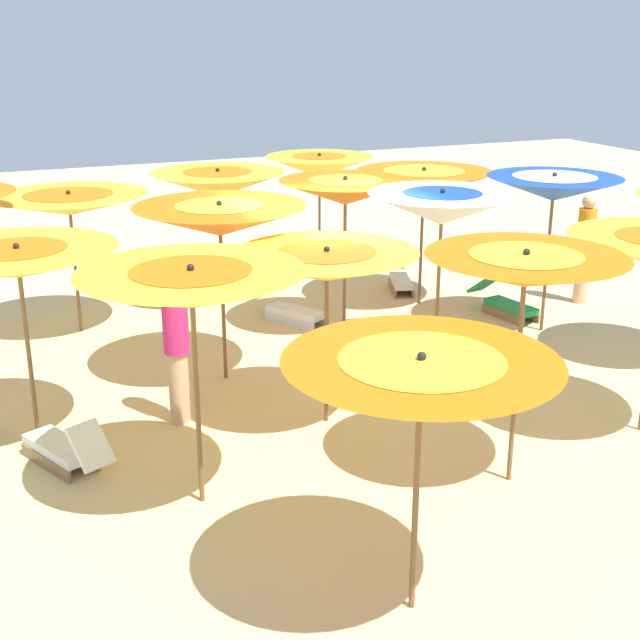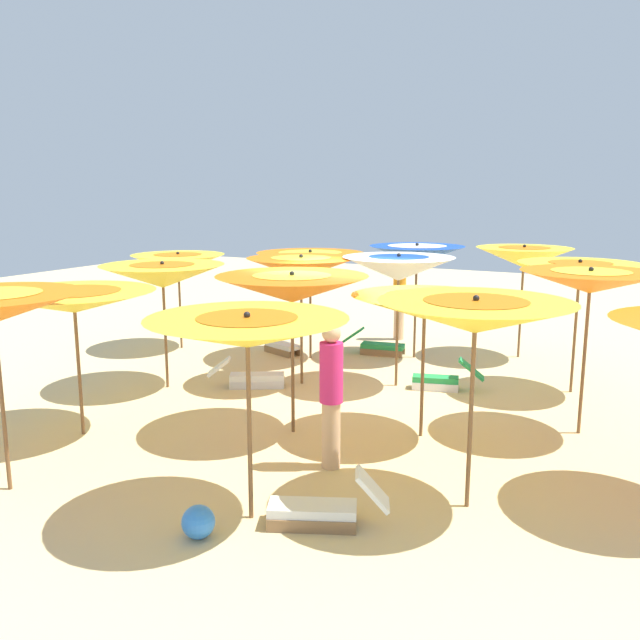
{
  "view_description": "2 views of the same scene",
  "coord_description": "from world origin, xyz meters",
  "px_view_note": "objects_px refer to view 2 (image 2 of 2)",
  "views": [
    {
      "loc": [
        -4.47,
        -9.99,
        4.44
      ],
      "look_at": [
        -0.71,
        -1.24,
        1.18
      ],
      "focal_mm": 48.1,
      "sensor_mm": 36.0,
      "label": 1
    },
    {
      "loc": [
        -9.58,
        -4.43,
        3.53
      ],
      "look_at": [
        0.55,
        0.82,
        1.28
      ],
      "focal_mm": 37.38,
      "sensor_mm": 36.0,
      "label": 2
    }
  ],
  "objects_px": {
    "beach_umbrella_7": "(590,282)",
    "beach_umbrella_15": "(524,257)",
    "beach_umbrella_9": "(301,267)",
    "lounger_0": "(442,378)",
    "lounger_4": "(323,507)",
    "beach_umbrella_10": "(399,268)",
    "beach_umbrella_8": "(163,276)",
    "lounger_2": "(251,376)",
    "beach_ball": "(198,522)",
    "beachgoer_1": "(399,299)",
    "beachgoer_0": "(331,392)",
    "beach_umbrella_6": "(425,307)",
    "beach_umbrella_1": "(247,332)",
    "beach_umbrella_14": "(417,254)",
    "beach_umbrella_4": "(74,301)",
    "beach_umbrella_11": "(580,272)",
    "beach_umbrella_12": "(178,263)",
    "lounger_1": "(280,344)",
    "beach_umbrella_2": "(475,316)",
    "beach_umbrella_13": "(310,262)",
    "beach_umbrella_5": "(292,288)",
    "lounger_3": "(377,345)"
  },
  "relations": [
    {
      "from": "beach_umbrella_7",
      "to": "beach_umbrella_15",
      "type": "height_order",
      "value": "beach_umbrella_7"
    },
    {
      "from": "beach_umbrella_7",
      "to": "beach_umbrella_9",
      "type": "distance_m",
      "value": 4.88
    },
    {
      "from": "lounger_0",
      "to": "lounger_4",
      "type": "distance_m",
      "value": 5.37
    },
    {
      "from": "beach_umbrella_10",
      "to": "beach_umbrella_7",
      "type": "bearing_deg",
      "value": -107.69
    },
    {
      "from": "beach_umbrella_8",
      "to": "lounger_0",
      "type": "distance_m",
      "value": 5.29
    },
    {
      "from": "lounger_2",
      "to": "lounger_4",
      "type": "xyz_separation_m",
      "value": [
        -3.93,
        -3.47,
        0.01
      ]
    },
    {
      "from": "beach_umbrella_9",
      "to": "beach_ball",
      "type": "distance_m",
      "value": 5.97
    },
    {
      "from": "lounger_4",
      "to": "beachgoer_1",
      "type": "relative_size",
      "value": 0.72
    },
    {
      "from": "lounger_0",
      "to": "beachgoer_1",
      "type": "distance_m",
      "value": 4.17
    },
    {
      "from": "beachgoer_0",
      "to": "lounger_0",
      "type": "bearing_deg",
      "value": -56.26
    },
    {
      "from": "beach_umbrella_6",
      "to": "beach_umbrella_15",
      "type": "bearing_deg",
      "value": -3.52
    },
    {
      "from": "beach_umbrella_1",
      "to": "lounger_0",
      "type": "height_order",
      "value": "beach_umbrella_1"
    },
    {
      "from": "beach_umbrella_14",
      "to": "beachgoer_0",
      "type": "xyz_separation_m",
      "value": [
        -5.95,
        -0.98,
        -1.2
      ]
    },
    {
      "from": "beach_umbrella_4",
      "to": "beach_umbrella_11",
      "type": "xyz_separation_m",
      "value": [
        5.46,
        -6.1,
        0.16
      ]
    },
    {
      "from": "beach_umbrella_12",
      "to": "beachgoer_1",
      "type": "xyz_separation_m",
      "value": [
        3.09,
        -4.05,
        -0.95
      ]
    },
    {
      "from": "lounger_4",
      "to": "beachgoer_0",
      "type": "relative_size",
      "value": 0.7
    },
    {
      "from": "beach_umbrella_7",
      "to": "lounger_4",
      "type": "relative_size",
      "value": 1.85
    },
    {
      "from": "beach_umbrella_6",
      "to": "lounger_0",
      "type": "xyz_separation_m",
      "value": [
        2.35,
        0.41,
        -1.7
      ]
    },
    {
      "from": "beach_umbrella_4",
      "to": "beachgoer_1",
      "type": "distance_m",
      "value": 8.31
    },
    {
      "from": "lounger_1",
      "to": "beach_ball",
      "type": "relative_size",
      "value": 3.33
    },
    {
      "from": "lounger_4",
      "to": "beach_umbrella_2",
      "type": "bearing_deg",
      "value": -161.29
    },
    {
      "from": "beach_umbrella_11",
      "to": "beach_umbrella_9",
      "type": "bearing_deg",
      "value": 111.02
    },
    {
      "from": "beach_umbrella_7",
      "to": "beach_umbrella_13",
      "type": "xyz_separation_m",
      "value": [
        2.11,
        5.62,
        -0.21
      ]
    },
    {
      "from": "beach_umbrella_7",
      "to": "beach_umbrella_10",
      "type": "height_order",
      "value": "beach_umbrella_7"
    },
    {
      "from": "beach_umbrella_11",
      "to": "lounger_2",
      "type": "bearing_deg",
      "value": 114.21
    },
    {
      "from": "beach_umbrella_13",
      "to": "beach_ball",
      "type": "distance_m",
      "value": 7.76
    },
    {
      "from": "beach_umbrella_1",
      "to": "beach_ball",
      "type": "relative_size",
      "value": 6.6
    },
    {
      "from": "beach_umbrella_9",
      "to": "beach_umbrella_5",
      "type": "bearing_deg",
      "value": -154.0
    },
    {
      "from": "beach_umbrella_2",
      "to": "lounger_0",
      "type": "xyz_separation_m",
      "value": [
        4.21,
        1.59,
        -1.99
      ]
    },
    {
      "from": "beach_umbrella_6",
      "to": "beach_umbrella_7",
      "type": "distance_m",
      "value": 2.37
    },
    {
      "from": "beach_umbrella_1",
      "to": "beach_umbrella_4",
      "type": "xyz_separation_m",
      "value": [
        1.01,
        3.6,
        -0.1
      ]
    },
    {
      "from": "beach_umbrella_4",
      "to": "lounger_3",
      "type": "distance_m",
      "value": 6.97
    },
    {
      "from": "beach_umbrella_8",
      "to": "lounger_2",
      "type": "relative_size",
      "value": 1.68
    },
    {
      "from": "beach_umbrella_10",
      "to": "beachgoer_0",
      "type": "height_order",
      "value": "beach_umbrella_10"
    },
    {
      "from": "beach_umbrella_4",
      "to": "beachgoer_1",
      "type": "relative_size",
      "value": 1.24
    },
    {
      "from": "beach_umbrella_8",
      "to": "lounger_3",
      "type": "height_order",
      "value": "beach_umbrella_8"
    },
    {
      "from": "lounger_1",
      "to": "beach_umbrella_10",
      "type": "bearing_deg",
      "value": 0.25
    },
    {
      "from": "beach_umbrella_2",
      "to": "beach_umbrella_7",
      "type": "distance_m",
      "value": 3.15
    },
    {
      "from": "beach_umbrella_4",
      "to": "beach_umbrella_7",
      "type": "xyz_separation_m",
      "value": [
        3.38,
        -6.47,
        0.27
      ]
    },
    {
      "from": "lounger_0",
      "to": "lounger_3",
      "type": "xyz_separation_m",
      "value": [
        1.89,
        2.04,
        -0.01
      ]
    },
    {
      "from": "beach_umbrella_9",
      "to": "beach_umbrella_13",
      "type": "bearing_deg",
      "value": 23.3
    },
    {
      "from": "beach_umbrella_1",
      "to": "beach_umbrella_14",
      "type": "height_order",
      "value": "beach_umbrella_14"
    },
    {
      "from": "beach_umbrella_5",
      "to": "beach_umbrella_6",
      "type": "relative_size",
      "value": 1.12
    },
    {
      "from": "beach_umbrella_11",
      "to": "lounger_1",
      "type": "bearing_deg",
      "value": 89.08
    },
    {
      "from": "beach_umbrella_1",
      "to": "beach_umbrella_10",
      "type": "relative_size",
      "value": 0.95
    },
    {
      "from": "beach_umbrella_5",
      "to": "lounger_0",
      "type": "relative_size",
      "value": 1.86
    },
    {
      "from": "lounger_3",
      "to": "beach_umbrella_5",
      "type": "bearing_deg",
      "value": -91.29
    },
    {
      "from": "lounger_3",
      "to": "beach_ball",
      "type": "distance_m",
      "value": 8.18
    },
    {
      "from": "beach_umbrella_1",
      "to": "beach_umbrella_10",
      "type": "distance_m",
      "value": 5.44
    },
    {
      "from": "beach_umbrella_2",
      "to": "lounger_4",
      "type": "distance_m",
      "value": 2.61
    }
  ]
}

